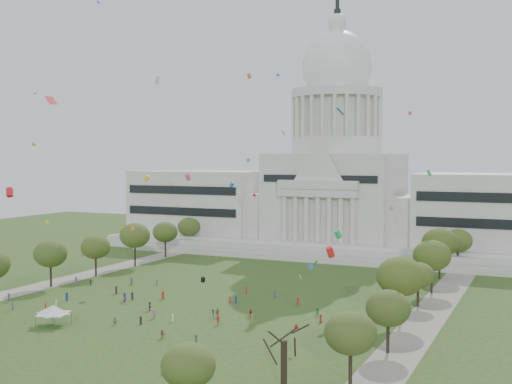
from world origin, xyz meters
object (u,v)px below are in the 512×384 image
at_px(capitol, 336,188).
at_px(person_0, 321,318).
at_px(big_bare_tree, 284,336).
at_px(event_tent, 53,309).

xyz_separation_m(capitol, person_0, (29.33, -101.10, -21.45)).
relative_size(capitol, big_bare_tree, 12.50).
distance_m(capitol, event_tent, 127.67).
distance_m(event_tent, person_0, 53.07).
height_order(big_bare_tree, event_tent, big_bare_tree).
bearing_deg(capitol, person_0, -73.82).
relative_size(big_bare_tree, person_0, 7.56).
bearing_deg(event_tent, capitol, 81.78).
xyz_separation_m(capitol, event_tent, (-18.04, -124.92, -19.17)).
height_order(capitol, big_bare_tree, capitol).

